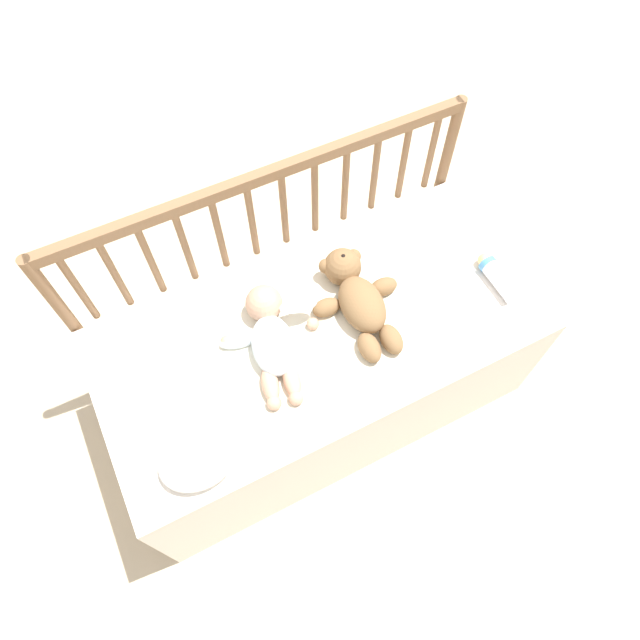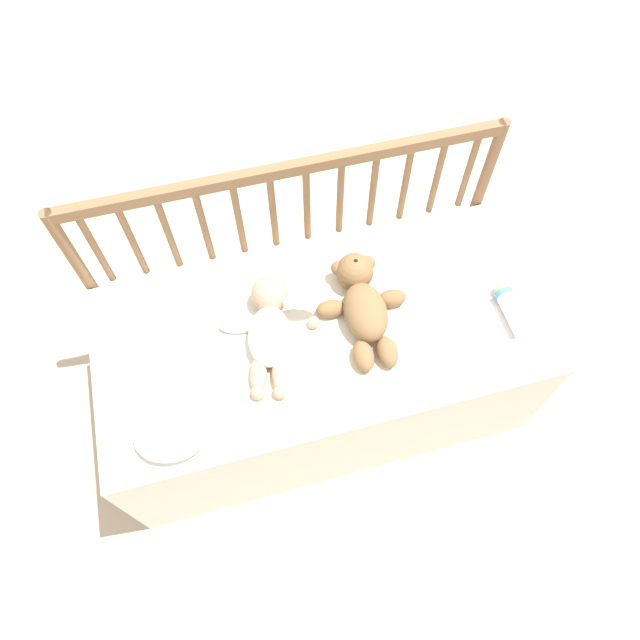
% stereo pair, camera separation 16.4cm
% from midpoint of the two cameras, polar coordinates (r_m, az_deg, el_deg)
% --- Properties ---
extents(ground_plane, '(12.00, 12.00, 0.00)m').
position_cam_midpoint_polar(ground_plane, '(2.14, -2.23, -7.41)').
color(ground_plane, '#C6B293').
extents(crib_mattress, '(1.34, 0.64, 0.49)m').
position_cam_midpoint_polar(crib_mattress, '(1.91, -2.48, -4.66)').
color(crib_mattress, white).
rests_on(crib_mattress, ground_plane).
extents(crib_rail, '(1.34, 0.04, 0.83)m').
position_cam_midpoint_polar(crib_rail, '(1.79, -7.75, 9.20)').
color(crib_rail, brown).
rests_on(crib_rail, ground_plane).
extents(blanket, '(0.76, 0.48, 0.01)m').
position_cam_midpoint_polar(blanket, '(1.69, -2.99, -1.45)').
color(blanket, silver).
rests_on(blanket, crib_mattress).
extents(teddy_bear, '(0.28, 0.38, 0.12)m').
position_cam_midpoint_polar(teddy_bear, '(1.69, 0.97, 2.22)').
color(teddy_bear, olive).
rests_on(teddy_bear, crib_mattress).
extents(baby, '(0.31, 0.38, 0.11)m').
position_cam_midpoint_polar(baby, '(1.65, -7.76, -1.85)').
color(baby, white).
rests_on(baby, crib_mattress).
extents(baby_bottle, '(0.06, 0.18, 0.06)m').
position_cam_midpoint_polar(baby_bottle, '(1.82, 14.90, 4.04)').
color(baby_bottle, white).
rests_on(baby_bottle, crib_mattress).
extents(small_pillow, '(0.21, 0.17, 0.06)m').
position_cam_midpoint_polar(small_pillow, '(1.57, -15.18, -13.53)').
color(small_pillow, white).
rests_on(small_pillow, crib_mattress).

